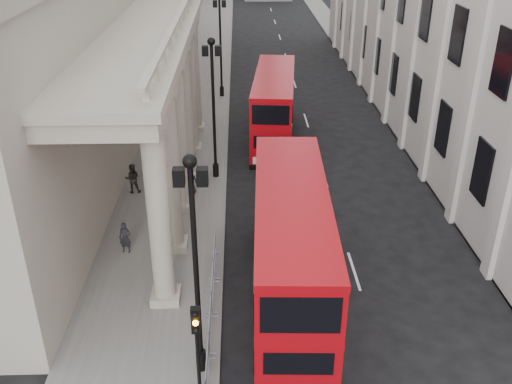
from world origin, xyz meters
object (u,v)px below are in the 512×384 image
(lamp_post_south, at_px, (195,256))
(lamp_post_mid, at_px, (213,100))
(traffic_light, at_px, (197,343))
(pedestrian_b, at_px, (132,178))
(bus_far, at_px, (274,106))
(lamp_post_north, at_px, (220,39))
(pedestrian_c, at_px, (190,181))
(bus_near, at_px, (291,247))
(pedestrian_a, at_px, (125,238))

(lamp_post_south, distance_m, lamp_post_mid, 16.00)
(traffic_light, xyz_separation_m, pedestrian_b, (-4.75, 16.02, -2.12))
(traffic_light, relative_size, bus_far, 0.39)
(traffic_light, bearing_deg, lamp_post_north, 90.17)
(pedestrian_b, relative_size, pedestrian_c, 1.07)
(lamp_post_north, bearing_deg, lamp_post_south, -90.00)
(lamp_post_north, relative_size, pedestrian_b, 4.78)
(bus_far, distance_m, pedestrian_b, 11.95)
(lamp_post_north, bearing_deg, bus_near, -82.97)
(pedestrian_b, bearing_deg, lamp_post_south, 101.33)
(pedestrian_b, xyz_separation_m, pedestrian_c, (3.31, -0.37, -0.06))
(lamp_post_south, distance_m, pedestrian_c, 14.27)
(bus_near, height_order, bus_far, bus_near)
(bus_near, height_order, pedestrian_c, bus_near)
(lamp_post_south, relative_size, pedestrian_a, 5.36)
(traffic_light, bearing_deg, pedestrian_a, 112.73)
(lamp_post_south, bearing_deg, pedestrian_a, 117.27)
(lamp_post_mid, height_order, pedestrian_a, lamp_post_mid)
(pedestrian_b, height_order, pedestrian_c, pedestrian_b)
(pedestrian_a, bearing_deg, lamp_post_south, -57.37)
(lamp_post_south, bearing_deg, traffic_light, -87.16)
(lamp_post_north, bearing_deg, lamp_post_mid, -90.00)
(lamp_post_mid, xyz_separation_m, pedestrian_a, (-3.98, -8.27, -4.01))
(bus_near, bearing_deg, pedestrian_a, 155.32)
(lamp_post_mid, bearing_deg, pedestrian_b, -156.79)
(lamp_post_south, xyz_separation_m, lamp_post_north, (0.00, 32.00, 0.00))
(lamp_post_north, xyz_separation_m, pedestrian_b, (-4.65, -17.99, -3.92))
(lamp_post_mid, xyz_separation_m, bus_far, (3.87, 6.27, -2.48))
(pedestrian_a, bearing_deg, lamp_post_north, 86.04)
(traffic_light, height_order, pedestrian_b, traffic_light)
(pedestrian_a, relative_size, pedestrian_c, 0.96)
(pedestrian_a, bearing_deg, lamp_post_mid, 69.63)
(lamp_post_mid, distance_m, bus_near, 12.75)
(lamp_post_south, distance_m, pedestrian_b, 15.27)
(bus_far, distance_m, pedestrian_a, 16.59)
(bus_near, xyz_separation_m, bus_far, (0.41, 18.33, -0.22))
(pedestrian_c, bearing_deg, bus_far, 60.61)
(lamp_post_south, distance_m, lamp_post_north, 32.00)
(bus_far, height_order, pedestrian_b, bus_far)
(lamp_post_mid, height_order, pedestrian_c, lamp_post_mid)
(bus_far, xyz_separation_m, pedestrian_a, (-7.85, -14.54, -1.53))
(bus_far, relative_size, pedestrian_c, 6.76)
(lamp_post_north, height_order, pedestrian_a, lamp_post_north)
(bus_near, bearing_deg, pedestrian_c, 118.63)
(lamp_post_south, bearing_deg, lamp_post_mid, 90.00)
(lamp_post_north, bearing_deg, pedestrian_b, -104.49)
(lamp_post_south, xyz_separation_m, bus_far, (3.87, 22.27, -2.48))
(lamp_post_mid, distance_m, pedestrian_a, 10.02)
(traffic_light, distance_m, pedestrian_b, 16.85)
(lamp_post_north, xyz_separation_m, traffic_light, (0.10, -34.02, -1.80))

